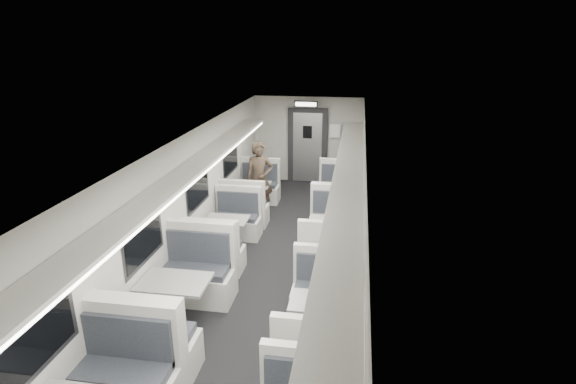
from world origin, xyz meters
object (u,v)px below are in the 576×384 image
(booth_left_b, at_px, (227,235))
(booth_right_a, at_px, (338,201))
(booth_left_a, at_px, (252,197))
(booth_left_c, at_px, (176,306))
(passenger, at_px, (260,179))
(vestibule_door, at_px, (307,146))
(booth_right_b, at_px, (332,238))
(exit_sign, at_px, (306,104))
(booth_right_c, at_px, (320,323))

(booth_left_b, distance_m, booth_right_a, 2.92)
(booth_left_a, xyz_separation_m, booth_right_a, (2.00, 0.02, 0.01))
(booth_left_c, relative_size, passenger, 1.34)
(booth_right_a, distance_m, vestibule_door, 2.79)
(booth_right_b, relative_size, exit_sign, 3.39)
(booth_left_c, distance_m, booth_right_c, 2.00)
(booth_right_b, bearing_deg, vestibule_door, 102.43)
(booth_right_c, bearing_deg, vestibule_door, 97.97)
(booth_left_c, xyz_separation_m, passenger, (0.21, 4.49, 0.45))
(passenger, height_order, vestibule_door, vestibule_door)
(booth_left_b, bearing_deg, booth_left_a, 90.00)
(booth_left_b, xyz_separation_m, vestibule_door, (1.00, 4.64, 0.69))
(booth_right_b, distance_m, vestibule_door, 4.69)
(exit_sign, bearing_deg, booth_right_c, -81.45)
(booth_right_b, bearing_deg, exit_sign, 103.87)
(booth_left_b, distance_m, booth_right_b, 2.00)
(booth_right_c, bearing_deg, booth_right_a, 90.00)
(vestibule_door, relative_size, exit_sign, 3.39)
(booth_left_a, distance_m, vestibule_door, 2.81)
(booth_left_b, relative_size, passenger, 1.14)
(booth_left_c, xyz_separation_m, booth_right_b, (2.00, 2.61, -0.04))
(booth_left_a, height_order, passenger, passenger)
(booth_left_a, relative_size, booth_right_b, 0.96)
(booth_right_a, xyz_separation_m, passenger, (-1.79, -0.14, 0.49))
(booth_left_b, height_order, booth_right_c, booth_left_b)
(booth_left_a, bearing_deg, booth_right_b, -45.06)
(booth_right_b, relative_size, vestibule_door, 1.00)
(booth_right_b, distance_m, passenger, 2.64)
(booth_left_c, height_order, exit_sign, exit_sign)
(booth_left_b, xyz_separation_m, passenger, (0.21, 1.98, 0.51))
(booth_left_a, xyz_separation_m, exit_sign, (1.00, 2.05, 1.92))
(booth_right_a, relative_size, vestibule_door, 1.00)
(booth_left_a, xyz_separation_m, passenger, (0.21, -0.12, 0.50))
(booth_right_a, bearing_deg, booth_left_b, -133.22)
(exit_sign, bearing_deg, booth_right_b, -76.13)
(booth_left_b, distance_m, passenger, 2.06)
(booth_left_b, height_order, vestibule_door, vestibule_door)
(booth_right_a, relative_size, passenger, 1.22)
(booth_left_a, xyz_separation_m, vestibule_door, (1.00, 2.53, 0.68))
(passenger, bearing_deg, exit_sign, 56.46)
(booth_left_a, bearing_deg, booth_right_c, -66.53)
(booth_right_b, height_order, exit_sign, exit_sign)
(booth_right_c, xyz_separation_m, exit_sign, (-1.00, 6.65, 1.93))
(booth_left_c, xyz_separation_m, vestibule_door, (1.00, 7.15, 0.63))
(booth_left_c, height_order, passenger, passenger)
(booth_left_a, height_order, booth_right_a, booth_right_a)
(booth_left_c, bearing_deg, booth_left_a, 90.00)
(booth_left_b, xyz_separation_m, booth_right_b, (2.00, 0.10, 0.03))
(booth_left_a, distance_m, booth_right_c, 5.02)
(booth_left_a, bearing_deg, booth_right_a, 0.60)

